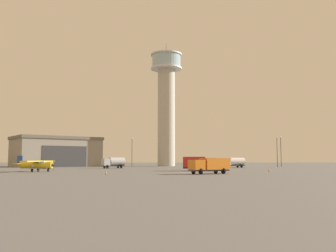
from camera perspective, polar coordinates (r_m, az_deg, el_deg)
name	(u,v)px	position (r m, az deg, el deg)	size (l,w,h in m)	color
ground_plane	(190,173)	(67.88, 3.45, -7.28)	(400.00, 400.00, 0.00)	#60605E
control_tower	(166,99)	(134.35, -0.26, 4.18)	(11.43, 11.43, 45.08)	#B2AD9E
hangar	(56,152)	(130.65, -16.98, -3.84)	(32.17, 30.54, 9.97)	gray
airplane_yellow	(36,164)	(78.88, -19.81, -5.60)	(8.56, 10.93, 3.21)	gold
truck_fuel_tanker_white	(234,162)	(110.20, 10.19, -5.53)	(7.22, 4.94, 2.93)	#38383D
truck_box_red	(199,163)	(79.67, 4.88, -5.73)	(7.29, 3.75, 3.02)	#38383D
truck_box_orange	(210,165)	(63.69, 6.51, -6.01)	(7.39, 5.63, 2.68)	#38383D
truck_fuel_tanker_silver	(114,162)	(103.06, -8.42, -5.57)	(6.50, 5.44, 2.97)	#38383D
car_teal	(44,166)	(101.82, -18.66, -5.89)	(4.33, 3.65, 1.37)	teal
light_post_west	(132,150)	(121.28, -5.61, -3.65)	(0.44, 0.44, 9.59)	#38383D
light_post_east	(281,149)	(123.51, 17.11, -3.43)	(0.44, 0.44, 9.79)	#38383D
light_post_north	(277,149)	(119.40, 16.57, -3.47)	(0.44, 0.44, 9.46)	#38383D
traffic_cone_near_left	(269,170)	(79.44, 15.40, -6.56)	(0.36, 0.36, 0.67)	black
traffic_cone_near_right	(106,172)	(63.03, -9.60, -7.11)	(0.36, 0.36, 0.62)	black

